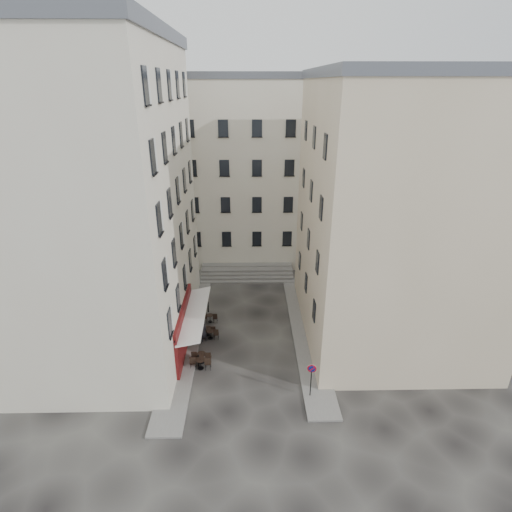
{
  "coord_description": "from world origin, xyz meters",
  "views": [
    {
      "loc": [
        0.23,
        -22.94,
        17.76
      ],
      "look_at": [
        0.73,
        4.0,
        5.99
      ],
      "focal_mm": 28.0,
      "sensor_mm": 36.0,
      "label": 1
    }
  ],
  "objects_px": {
    "bistro_table_a": "(201,362)",
    "pedestrian": "(203,332)",
    "no_parking_sign": "(311,374)",
    "bistro_table_b": "(201,357)"
  },
  "relations": [
    {
      "from": "bistro_table_b",
      "to": "bistro_table_a",
      "type": "bearing_deg",
      "value": -88.94
    },
    {
      "from": "no_parking_sign",
      "to": "bistro_table_b",
      "type": "distance_m",
      "value": 7.87
    },
    {
      "from": "bistro_table_a",
      "to": "pedestrian",
      "type": "bearing_deg",
      "value": 92.1
    },
    {
      "from": "no_parking_sign",
      "to": "bistro_table_b",
      "type": "height_order",
      "value": "no_parking_sign"
    },
    {
      "from": "no_parking_sign",
      "to": "bistro_table_b",
      "type": "xyz_separation_m",
      "value": [
        -7.0,
        3.38,
        -1.23
      ]
    },
    {
      "from": "no_parking_sign",
      "to": "bistro_table_b",
      "type": "bearing_deg",
      "value": 163.39
    },
    {
      "from": "bistro_table_b",
      "to": "pedestrian",
      "type": "height_order",
      "value": "pedestrian"
    },
    {
      "from": "no_parking_sign",
      "to": "pedestrian",
      "type": "bearing_deg",
      "value": 149.57
    },
    {
      "from": "bistro_table_a",
      "to": "pedestrian",
      "type": "relative_size",
      "value": 0.87
    },
    {
      "from": "no_parking_sign",
      "to": "bistro_table_a",
      "type": "relative_size",
      "value": 1.7
    }
  ]
}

